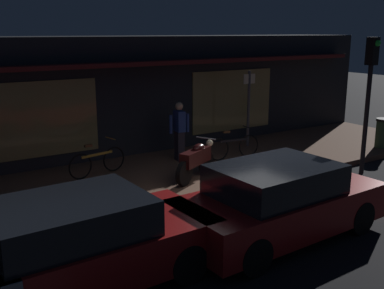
# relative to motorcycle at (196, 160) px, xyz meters

# --- Properties ---
(ground_plane) EXTENTS (60.00, 60.00, 0.00)m
(ground_plane) POSITION_rel_motorcycle_xyz_m (0.19, -2.05, -0.65)
(ground_plane) COLOR black
(sidewalk_slab) EXTENTS (18.00, 4.00, 0.15)m
(sidewalk_slab) POSITION_rel_motorcycle_xyz_m (0.19, 0.95, -0.57)
(sidewalk_slab) COLOR brown
(sidewalk_slab) RESTS_ON ground_plane
(storefront_building) EXTENTS (18.00, 3.30, 3.60)m
(storefront_building) POSITION_rel_motorcycle_xyz_m (0.19, 4.34, 1.16)
(storefront_building) COLOR black
(storefront_building) RESTS_ON ground_plane
(motorcycle) EXTENTS (1.57, 0.92, 0.97)m
(motorcycle) POSITION_rel_motorcycle_xyz_m (0.00, 0.00, 0.00)
(motorcycle) COLOR black
(motorcycle) RESTS_ON sidewalk_slab
(bicycle_parked) EXTENTS (1.65, 0.42, 0.91)m
(bicycle_parked) POSITION_rel_motorcycle_xyz_m (1.94, 0.98, -0.14)
(bicycle_parked) COLOR black
(bicycle_parked) RESTS_ON sidewalk_slab
(bicycle_extra) EXTENTS (1.63, 0.48, 0.91)m
(bicycle_extra) POSITION_rel_motorcycle_xyz_m (-1.95, 1.63, -0.14)
(bicycle_extra) COLOR black
(bicycle_extra) RESTS_ON sidewalk_slab
(person_bystander) EXTENTS (0.62, 0.40, 1.67)m
(person_bystander) POSITION_rel_motorcycle_xyz_m (0.54, 1.69, 0.38)
(person_bystander) COLOR #28232D
(person_bystander) RESTS_ON sidewalk_slab
(sign_post) EXTENTS (0.44, 0.09, 2.40)m
(sign_post) POSITION_rel_motorcycle_xyz_m (3.28, 1.98, 0.86)
(sign_post) COLOR #47474C
(sign_post) RESTS_ON sidewalk_slab
(trash_bin) EXTENTS (0.48, 0.48, 0.93)m
(trash_bin) POSITION_rel_motorcycle_xyz_m (6.73, -0.51, -0.03)
(trash_bin) COLOR #2D4C33
(trash_bin) RESTS_ON sidewalk_slab
(traffic_light_pole) EXTENTS (0.24, 0.33, 3.60)m
(traffic_light_pole) POSITION_rel_motorcycle_xyz_m (4.27, -1.65, 1.83)
(traffic_light_pole) COLOR black
(traffic_light_pole) RESTS_ON ground_plane
(parked_car_far) EXTENTS (4.16, 1.92, 1.42)m
(parked_car_far) POSITION_rel_motorcycle_xyz_m (-4.10, -3.08, 0.06)
(parked_car_far) COLOR black
(parked_car_far) RESTS_ON ground_plane
(parked_car_across) EXTENTS (4.17, 1.92, 1.42)m
(parked_car_across) POSITION_rel_motorcycle_xyz_m (-0.40, -3.34, 0.06)
(parked_car_across) COLOR black
(parked_car_across) RESTS_ON ground_plane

